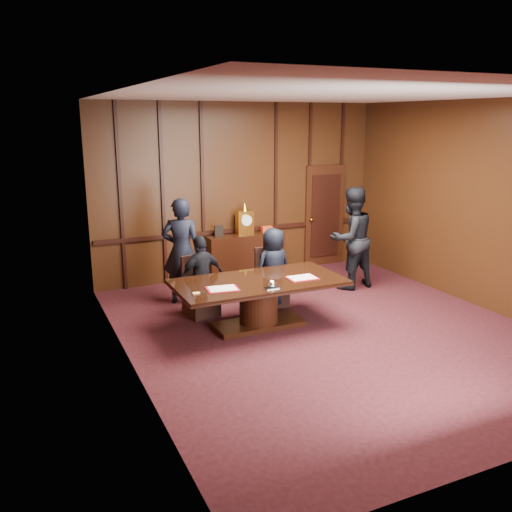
{
  "coord_description": "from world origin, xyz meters",
  "views": [
    {
      "loc": [
        -4.25,
        -6.6,
        3.18
      ],
      "look_at": [
        -0.78,
        1.0,
        1.05
      ],
      "focal_mm": 38.0,
      "sensor_mm": 36.0,
      "label": 1
    }
  ],
  "objects_px": {
    "conference_table": "(259,296)",
    "signatory_left": "(202,277)",
    "witness_right": "(351,238)",
    "witness_left": "(182,251)",
    "sideboard": "(245,254)",
    "signatory_right": "(273,267)"
  },
  "relations": [
    {
      "from": "signatory_left",
      "to": "signatory_right",
      "type": "xyz_separation_m",
      "value": [
        1.3,
        0.0,
        0.01
      ]
    },
    {
      "from": "witness_left",
      "to": "witness_right",
      "type": "bearing_deg",
      "value": -165.25
    },
    {
      "from": "sideboard",
      "to": "witness_right",
      "type": "distance_m",
      "value": 2.21
    },
    {
      "from": "signatory_right",
      "to": "witness_right",
      "type": "relative_size",
      "value": 0.71
    },
    {
      "from": "conference_table",
      "to": "signatory_left",
      "type": "bearing_deg",
      "value": 129.09
    },
    {
      "from": "sideboard",
      "to": "signatory_left",
      "type": "bearing_deg",
      "value": -130.44
    },
    {
      "from": "signatory_left",
      "to": "witness_right",
      "type": "bearing_deg",
      "value": 171.89
    },
    {
      "from": "sideboard",
      "to": "signatory_right",
      "type": "bearing_deg",
      "value": -97.85
    },
    {
      "from": "conference_table",
      "to": "sideboard",
      "type": "bearing_deg",
      "value": 71.02
    },
    {
      "from": "sideboard",
      "to": "witness_right",
      "type": "xyz_separation_m",
      "value": [
        1.55,
        -1.5,
        0.49
      ]
    },
    {
      "from": "signatory_left",
      "to": "signatory_right",
      "type": "bearing_deg",
      "value": 165.96
    },
    {
      "from": "sideboard",
      "to": "signatory_left",
      "type": "height_order",
      "value": "sideboard"
    },
    {
      "from": "signatory_left",
      "to": "sideboard",
      "type": "bearing_deg",
      "value": -144.49
    },
    {
      "from": "witness_left",
      "to": "signatory_left",
      "type": "bearing_deg",
      "value": 119.16
    },
    {
      "from": "conference_table",
      "to": "witness_right",
      "type": "xyz_separation_m",
      "value": [
        2.45,
        1.12,
        0.46
      ]
    },
    {
      "from": "sideboard",
      "to": "signatory_left",
      "type": "relative_size",
      "value": 1.17
    },
    {
      "from": "sideboard",
      "to": "conference_table",
      "type": "bearing_deg",
      "value": -108.98
    },
    {
      "from": "witness_right",
      "to": "witness_left",
      "type": "bearing_deg",
      "value": -15.46
    },
    {
      "from": "witness_left",
      "to": "sideboard",
      "type": "bearing_deg",
      "value": -124.88
    },
    {
      "from": "conference_table",
      "to": "signatory_left",
      "type": "xyz_separation_m",
      "value": [
        -0.65,
        0.8,
        0.17
      ]
    },
    {
      "from": "signatory_left",
      "to": "witness_right",
      "type": "xyz_separation_m",
      "value": [
        3.1,
        0.32,
        0.29
      ]
    },
    {
      "from": "conference_table",
      "to": "witness_left",
      "type": "relative_size",
      "value": 1.4
    }
  ]
}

